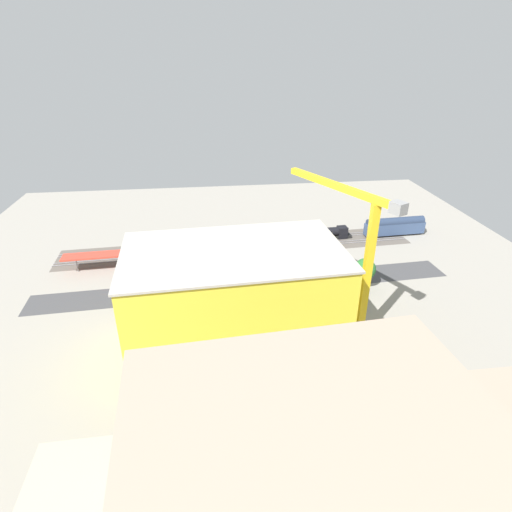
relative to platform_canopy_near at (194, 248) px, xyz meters
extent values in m
plane|color=gray|center=(-13.28, 12.15, -4.31)|extent=(166.56, 166.56, 0.00)
cube|color=#5B544C|center=(-13.28, -8.29, -4.31)|extent=(104.69, 19.23, 0.01)
cube|color=#424244|center=(-13.28, 14.52, -4.31)|extent=(104.44, 14.76, 0.01)
cube|color=#9E9EA8|center=(-13.28, -11.75, -4.13)|extent=(103.94, 5.89, 0.12)
cube|color=#9E9EA8|center=(-13.28, -10.31, -4.13)|extent=(103.94, 5.89, 0.12)
cube|color=#9E9EA8|center=(-13.28, -6.27, -4.13)|extent=(103.94, 5.89, 0.12)
cube|color=#9E9EA8|center=(-13.28, -4.83, -4.13)|extent=(103.94, 5.89, 0.12)
cube|color=#C63D2D|center=(0.00, 0.00, 0.03)|extent=(68.42, 7.93, 0.44)
cylinder|color=slate|center=(-30.69, -1.71, -2.25)|extent=(0.30, 0.30, 4.13)
cylinder|color=slate|center=(-15.34, -0.85, -2.25)|extent=(0.30, 0.30, 4.13)
cylinder|color=slate|center=(0.00, 0.00, -2.25)|extent=(0.30, 0.30, 4.13)
cylinder|color=slate|center=(15.34, 0.85, -2.25)|extent=(0.30, 0.30, 4.13)
cylinder|color=slate|center=(30.69, 1.71, -2.25)|extent=(0.30, 0.30, 4.13)
cube|color=black|center=(-40.88, -11.03, -3.81)|extent=(15.68, 3.23, 1.00)
cylinder|color=black|center=(-39.45, -10.95, -1.99)|extent=(12.83, 3.34, 2.64)
cube|color=black|center=(-45.79, -11.30, -2.50)|extent=(3.02, 2.99, 3.62)
cylinder|color=black|center=(-34.60, -10.68, 0.03)|extent=(0.70, 0.70, 1.40)
cube|color=black|center=(-62.76, -11.03, -4.01)|extent=(17.56, 3.37, 0.60)
cube|color=#384C72|center=(-62.76, -11.03, -1.90)|extent=(19.53, 4.07, 3.63)
cylinder|color=#273550|center=(-62.76, -11.03, 0.17)|extent=(18.76, 4.03, 3.00)
cube|color=black|center=(-2.48, -5.55, -4.01)|extent=(16.90, 3.43, 0.60)
cube|color=#4C7F4C|center=(-2.48, -5.55, -1.87)|extent=(18.79, 4.16, 3.69)
cylinder|color=#355935|center=(-2.48, -5.55, 0.22)|extent=(18.05, 4.12, 3.13)
cube|color=black|center=(-33.80, 11.06, -4.16)|extent=(4.04, 1.93, 0.30)
cube|color=silver|center=(-33.80, 11.06, -3.65)|extent=(4.79, 2.05, 0.73)
cube|color=#1E2328|center=(-33.80, 11.06, -3.00)|extent=(2.72, 1.71, 0.56)
cube|color=black|center=(-25.34, 11.66, -4.16)|extent=(4.05, 1.97, 0.30)
cube|color=silver|center=(-25.34, 11.66, -3.65)|extent=(4.80, 2.10, 0.72)
cube|color=#1E2328|center=(-25.34, 11.66, -2.96)|extent=(2.73, 1.73, 0.68)
cube|color=black|center=(-17.63, 11.43, -4.16)|extent=(3.99, 2.08, 0.30)
cube|color=silver|center=(-17.63, 11.43, -3.60)|extent=(4.73, 2.22, 0.83)
cube|color=#1E2328|center=(-17.63, 11.43, -2.86)|extent=(2.70, 1.83, 0.64)
cube|color=black|center=(-10.06, 10.74, -4.16)|extent=(3.79, 1.87, 0.30)
cube|color=maroon|center=(-10.06, 10.74, -3.58)|extent=(4.51, 1.97, 0.87)
cube|color=#1E2328|center=(-10.06, 10.74, -2.89)|extent=(2.54, 1.69, 0.52)
cube|color=black|center=(-1.45, 11.08, -4.16)|extent=(3.83, 1.91, 0.30)
cube|color=#474C51|center=(-1.45, 11.08, -3.59)|extent=(4.55, 2.02, 0.85)
cube|color=#1E2328|center=(-1.45, 11.08, -2.86)|extent=(2.57, 1.72, 0.61)
cube|color=yellow|center=(-8.57, 38.55, 6.27)|extent=(39.22, 24.21, 21.17)
cube|color=#B7B2A8|center=(-8.57, 38.55, 17.06)|extent=(39.86, 24.85, 0.40)
cube|color=gray|center=(-33.31, 38.67, -3.71)|extent=(3.60, 3.60, 1.20)
cube|color=yellow|center=(-33.31, 38.67, 10.21)|extent=(1.40, 1.40, 29.04)
cube|color=yellow|center=(-28.86, 29.48, 25.32)|extent=(12.59, 24.30, 1.20)
cube|color=gray|center=(-35.27, 42.72, 25.32)|extent=(2.85, 3.03, 2.00)
cube|color=black|center=(-4.43, 20.70, -4.06)|extent=(8.75, 2.29, 0.50)
cube|color=silver|center=(-5.59, 20.70, -2.43)|extent=(6.44, 2.54, 2.77)
cube|color=#334C8C|center=(-1.22, 20.71, -2.61)|extent=(2.32, 2.53, 2.41)
cylinder|color=brown|center=(-36.86, 19.86, -2.71)|extent=(0.58, 0.58, 3.21)
sphere|color=#38843D|center=(-36.86, 19.86, 0.69)|extent=(5.13, 5.13, 5.13)
cylinder|color=brown|center=(-41.64, 18.75, -2.70)|extent=(0.57, 0.57, 3.23)
sphere|color=#28662D|center=(-41.64, 18.75, 0.75)|extent=(5.25, 5.25, 5.25)
cylinder|color=brown|center=(-10.70, 19.32, -2.34)|extent=(0.41, 0.41, 3.95)
sphere|color=#38843D|center=(-10.70, 19.32, 1.48)|extent=(5.29, 5.29, 5.29)
cylinder|color=#333333|center=(-2.60, 9.55, -1.17)|extent=(0.16, 0.16, 6.29)
cube|color=black|center=(-2.60, 9.55, 2.43)|extent=(0.36, 0.36, 0.90)
sphere|color=green|center=(-2.38, 9.55, 2.43)|extent=(0.20, 0.20, 0.20)
camera|label=1|loc=(-4.68, 102.17, 47.92)|focal=28.65mm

